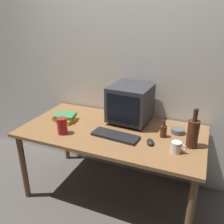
# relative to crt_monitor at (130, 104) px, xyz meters

# --- Properties ---
(ground_plane) EXTENTS (6.00, 6.00, 0.00)m
(ground_plane) POSITION_rel_crt_monitor_xyz_m (-0.09, -0.24, -0.93)
(ground_plane) COLOR #56514C
(back_wall) EXTENTS (4.00, 0.08, 2.50)m
(back_wall) POSITION_rel_crt_monitor_xyz_m (-0.09, 0.26, 0.32)
(back_wall) COLOR silver
(back_wall) RESTS_ON ground
(desk) EXTENTS (1.68, 0.87, 0.74)m
(desk) POSITION_rel_crt_monitor_xyz_m (-0.09, -0.24, -0.27)
(desk) COLOR olive
(desk) RESTS_ON ground
(crt_monitor) EXTENTS (0.40, 0.41, 0.37)m
(crt_monitor) POSITION_rel_crt_monitor_xyz_m (0.00, 0.00, 0.00)
(crt_monitor) COLOR #333338
(crt_monitor) RESTS_ON desk
(keyboard) EXTENTS (0.43, 0.19, 0.02)m
(keyboard) POSITION_rel_crt_monitor_xyz_m (-0.01, -0.36, -0.18)
(keyboard) COLOR black
(keyboard) RESTS_ON desk
(computer_mouse) EXTENTS (0.09, 0.12, 0.04)m
(computer_mouse) POSITION_rel_crt_monitor_xyz_m (0.30, -0.36, -0.17)
(computer_mouse) COLOR black
(computer_mouse) RESTS_ON desk
(bottle_tall) EXTENTS (0.09, 0.09, 0.34)m
(bottle_tall) POSITION_rel_crt_monitor_xyz_m (0.62, -0.27, -0.07)
(bottle_tall) COLOR #472314
(bottle_tall) RESTS_ON desk
(bottle_short) EXTENTS (0.06, 0.06, 0.16)m
(bottle_short) POSITION_rel_crt_monitor_xyz_m (0.37, -0.20, -0.13)
(bottle_short) COLOR #472314
(bottle_short) RESTS_ON desk
(book_stack) EXTENTS (0.25, 0.20, 0.07)m
(book_stack) POSITION_rel_crt_monitor_xyz_m (-0.61, -0.24, -0.16)
(book_stack) COLOR orange
(book_stack) RESTS_ON desk
(mug) EXTENTS (0.12, 0.08, 0.09)m
(mug) POSITION_rel_crt_monitor_xyz_m (0.52, -0.41, -0.15)
(mug) COLOR white
(mug) RESTS_ON desk
(cd_spindle) EXTENTS (0.12, 0.12, 0.04)m
(cd_spindle) POSITION_rel_crt_monitor_xyz_m (0.48, -0.07, -0.17)
(cd_spindle) COLOR #595B66
(cd_spindle) RESTS_ON desk
(metal_canister) EXTENTS (0.09, 0.09, 0.15)m
(metal_canister) POSITION_rel_crt_monitor_xyz_m (-0.48, -0.48, -0.12)
(metal_canister) COLOR #A51E19
(metal_canister) RESTS_ON desk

